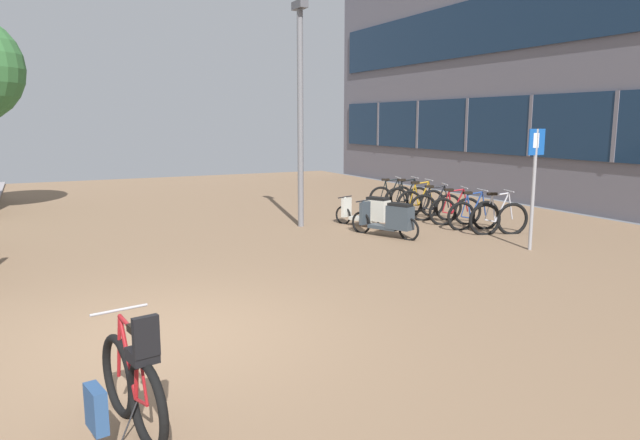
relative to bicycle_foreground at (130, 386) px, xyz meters
The scene contains 13 objects.
ground 2.99m from the bicycle_foreground, 44.33° to the left, with size 21.00×40.00×0.13m.
bicycle_foreground is the anchor object (origin of this frame).
bicycle_rack_00 10.13m from the bicycle_foreground, 30.47° to the left, with size 1.36×0.55×1.03m.
bicycle_rack_01 10.43m from the bicycle_foreground, 34.16° to the left, with size 1.33×0.47×0.98m.
bicycle_rack_02 10.89m from the bicycle_foreground, 37.17° to the left, with size 1.27×0.56×0.97m.
bicycle_rack_03 11.31m from the bicycle_foreground, 40.20° to the left, with size 1.32×0.58×0.98m.
bicycle_rack_04 11.83m from the bicycle_foreground, 42.69° to the left, with size 1.38×0.48×1.02m.
bicycle_rack_05 12.37m from the bicycle_foreground, 44.96° to the left, with size 1.39×0.48×1.02m.
bicycle_rack_06 12.85m from the bicycle_foreground, 47.45° to the left, with size 1.28×0.50×0.95m.
scooter_near 9.70m from the bicycle_foreground, 47.26° to the left, with size 0.88×1.60×0.77m.
scooter_mid 8.68m from the bicycle_foreground, 42.77° to the left, with size 0.88×1.65×0.80m.
parking_sign 8.99m from the bicycle_foreground, 23.99° to the left, with size 0.40×0.07×2.37m.
lamp_post 9.87m from the bicycle_foreground, 57.22° to the left, with size 0.20×0.52×5.22m.
Camera 1 is at (-1.28, -6.76, 2.53)m, focal length 32.85 mm.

